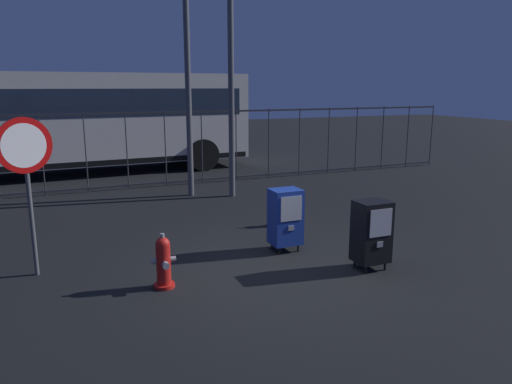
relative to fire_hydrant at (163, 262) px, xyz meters
name	(u,v)px	position (x,y,z in m)	size (l,w,h in m)	color
ground_plane	(269,270)	(1.55, 0.01, -0.35)	(60.00, 60.00, 0.00)	black
fire_hydrant	(163,262)	(0.00, 0.00, 0.00)	(0.33, 0.32, 0.75)	red
newspaper_box_primary	(371,231)	(2.93, -0.51, 0.22)	(0.48, 0.42, 1.02)	black
newspaper_box_secondary	(285,217)	(2.15, 0.70, 0.22)	(0.48, 0.42, 1.02)	black
stop_sign	(26,164)	(-1.57, 1.13, 1.25)	(0.71, 0.31, 2.23)	#4C4F54
traffic_cone	(281,212)	(2.71, 2.03, -0.09)	(0.36, 0.36, 0.53)	black
fence_barrier	(165,148)	(1.55, 6.62, 0.67)	(18.03, 0.04, 2.00)	#2D2D33
bus_near	(72,117)	(-0.58, 9.62, 1.36)	(10.60, 3.14, 3.00)	beige
street_light_near_left	(186,21)	(1.84, 5.27, 3.73)	(0.32, 0.32, 7.03)	#4C4F54
street_light_near_right	(231,36)	(2.74, 4.78, 3.39)	(0.32, 0.32, 6.39)	#4C4F54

